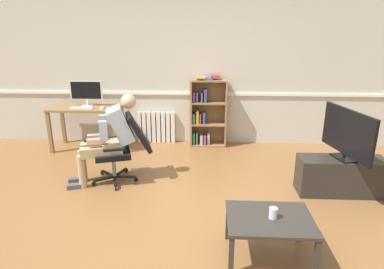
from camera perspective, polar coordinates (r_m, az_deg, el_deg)
ground_plane at (r=3.91m, az=-2.93°, el=-13.65°), size 18.00×18.00×0.00m
back_wall at (r=6.02m, az=-0.54°, el=11.18°), size 12.00×0.13×2.70m
computer_desk at (r=6.03m, az=-17.81°, el=3.52°), size 1.20×0.61×0.76m
imac_monitor at (r=6.03m, az=-17.83°, el=7.11°), size 0.56×0.14×0.44m
keyboard at (r=5.88m, az=-18.48°, el=4.36°), size 0.38×0.12×0.02m
computer_mouse at (r=5.78m, az=-15.28°, el=4.50°), size 0.06×0.10×0.03m
bookshelf at (r=5.94m, az=2.49°, el=3.62°), size 0.64×0.29×1.27m
radiator at (r=6.19m, az=-6.19°, el=1.29°), size 0.69×0.08×0.59m
office_chair at (r=4.62m, az=-11.57°, el=-1.79°), size 0.85×0.68×0.95m
person_seated at (r=4.58m, az=-14.11°, el=-0.40°), size 0.99×0.58×1.23m
tv_stand at (r=4.67m, az=24.30°, el=-6.54°), size 1.08×0.38×0.48m
tv_screen at (r=4.48m, az=25.24°, el=0.17°), size 0.27×0.96×0.63m
coffee_table at (r=3.17m, az=13.24°, el=-14.58°), size 0.77×0.60×0.42m
drinking_glass at (r=3.11m, az=13.85°, el=-13.05°), size 0.08×0.08×0.10m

